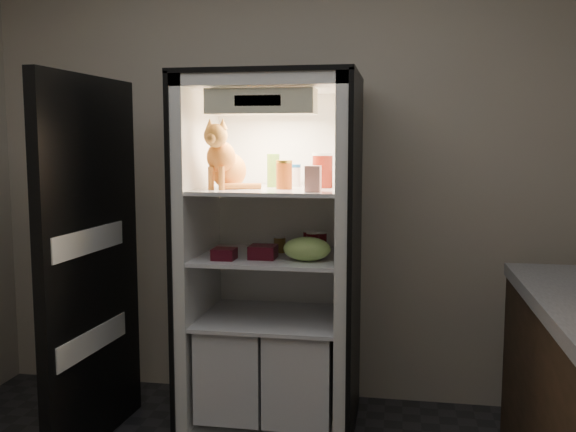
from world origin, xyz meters
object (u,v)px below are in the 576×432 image
at_px(soda_can_c, 313,245).
at_px(berry_box_right, 263,252).
at_px(grape_bag, 307,249).
at_px(berry_box_left, 224,254).
at_px(soda_can_a, 309,242).
at_px(parmesan_shaker, 273,170).
at_px(soda_can_b, 321,244).
at_px(condiment_jar, 280,244).
at_px(mayo_tub, 293,175).
at_px(cream_carton, 313,179).
at_px(refrigerator, 273,280).
at_px(tabby_cat, 225,162).
at_px(salsa_jar, 284,175).
at_px(pepper_jar, 322,170).

bearing_deg(soda_can_c, berry_box_right, -160.52).
bearing_deg(grape_bag, berry_box_left, -174.59).
height_order(soda_can_a, berry_box_left, soda_can_a).
bearing_deg(parmesan_shaker, soda_can_b, -14.34).
bearing_deg(condiment_jar, soda_can_c, -27.77).
height_order(mayo_tub, cream_carton, cream_carton).
distance_m(refrigerator, cream_carton, 0.67).
distance_m(tabby_cat, soda_can_a, 0.61).
height_order(parmesan_shaker, cream_carton, parmesan_shaker).
distance_m(mayo_tub, salsa_jar, 0.20).
bearing_deg(condiment_jar, salsa_jar, -69.13).
relative_size(mayo_tub, soda_can_b, 0.98).
bearing_deg(pepper_jar, salsa_jar, -145.07).
relative_size(soda_can_c, berry_box_left, 1.11).
xyz_separation_m(cream_carton, condiment_jar, (-0.22, 0.28, -0.37)).
relative_size(tabby_cat, mayo_tub, 3.03).
distance_m(pepper_jar, berry_box_right, 0.53).
distance_m(soda_can_b, berry_box_left, 0.50).
distance_m(soda_can_a, condiment_jar, 0.16).
xyz_separation_m(tabby_cat, parmesan_shaker, (0.22, 0.15, -0.05)).
bearing_deg(salsa_jar, grape_bag, -34.26).
xyz_separation_m(soda_can_a, soda_can_c, (0.03, -0.09, 0.00)).
bearing_deg(berry_box_right, pepper_jar, 34.31).
height_order(cream_carton, berry_box_right, cream_carton).
xyz_separation_m(cream_carton, grape_bag, (-0.04, 0.07, -0.35)).
height_order(parmesan_shaker, grape_bag, parmesan_shaker).
xyz_separation_m(parmesan_shaker, soda_can_c, (0.23, -0.11, -0.38)).
bearing_deg(tabby_cat, soda_can_a, 26.55).
xyz_separation_m(cream_carton, soda_can_b, (0.01, 0.22, -0.35)).
distance_m(cream_carton, soda_can_b, 0.42).
relative_size(refrigerator, salsa_jar, 12.89).
distance_m(salsa_jar, grape_bag, 0.40).
height_order(soda_can_c, berry_box_right, soda_can_c).
xyz_separation_m(salsa_jar, grape_bag, (0.13, -0.09, -0.36)).
xyz_separation_m(pepper_jar, cream_carton, (-0.01, -0.28, -0.03)).
relative_size(salsa_jar, soda_can_a, 1.21).
distance_m(tabby_cat, soda_can_c, 0.62).
bearing_deg(tabby_cat, mayo_tub, 44.57).
bearing_deg(berry_box_right, soda_can_b, 25.00).
bearing_deg(tabby_cat, berry_box_left, -68.97).
bearing_deg(tabby_cat, soda_can_c, 14.99).
bearing_deg(condiment_jar, refrigerator, -151.00).
distance_m(soda_can_a, grape_bag, 0.20).
xyz_separation_m(refrigerator, pepper_jar, (0.26, 0.02, 0.59)).
height_order(refrigerator, soda_can_c, refrigerator).
bearing_deg(refrigerator, mayo_tub, 46.24).
relative_size(tabby_cat, grape_bag, 1.50).
distance_m(pepper_jar, soda_can_b, 0.39).
height_order(refrigerator, condiment_jar, refrigerator).
height_order(condiment_jar, grape_bag, grape_bag).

